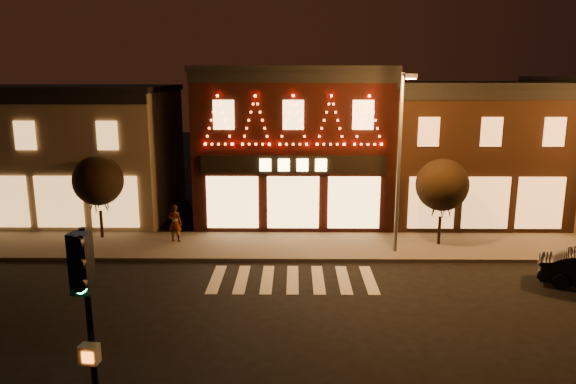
{
  "coord_description": "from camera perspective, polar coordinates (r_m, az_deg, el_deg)",
  "views": [
    {
      "loc": [
        0.04,
        -15.86,
        7.84
      ],
      "look_at": [
        -0.18,
        4.0,
        3.52
      ],
      "focal_mm": 33.48,
      "sensor_mm": 36.0,
      "label": 1
    }
  ],
  "objects": [
    {
      "name": "ground",
      "position": [
        17.69,
        0.47,
        -14.03
      ],
      "size": [
        120.0,
        120.0,
        0.0
      ],
      "primitive_type": "plane",
      "color": "black",
      "rests_on": "ground"
    },
    {
      "name": "sidewalk_far",
      "position": [
        25.16,
        5.11,
        -5.75
      ],
      "size": [
        44.0,
        4.0,
        0.15
      ],
      "primitive_type": "cube",
      "color": "#47423D",
      "rests_on": "ground"
    },
    {
      "name": "building_left",
      "position": [
        32.84,
        -22.82,
        4.0
      ],
      "size": [
        12.2,
        8.28,
        7.3
      ],
      "color": "#7E6E5A",
      "rests_on": "ground"
    },
    {
      "name": "building_pulp",
      "position": [
        30.06,
        0.57,
        5.25
      ],
      "size": [
        10.2,
        8.34,
        8.3
      ],
      "color": "black",
      "rests_on": "ground"
    },
    {
      "name": "building_right_a",
      "position": [
        31.58,
        18.12,
        4.25
      ],
      "size": [
        9.2,
        8.28,
        7.5
      ],
      "color": "#371F13",
      "rests_on": "ground"
    },
    {
      "name": "traffic_signal_near",
      "position": [
        10.76,
        -20.63,
        -11.36
      ],
      "size": [
        0.38,
        0.52,
        4.99
      ],
      "rotation": [
        0.0,
        0.0,
        -0.12
      ],
      "color": "black",
      "rests_on": "sidewalk_near"
    },
    {
      "name": "streetlamp_mid",
      "position": [
        23.42,
        11.87,
        4.4
      ],
      "size": [
        0.49,
        1.78,
        7.82
      ],
      "rotation": [
        0.0,
        0.0,
        -0.0
      ],
      "color": "#59595E",
      "rests_on": "sidewalk_far"
    },
    {
      "name": "tree_left",
      "position": [
        27.09,
        -19.52,
        1.15
      ],
      "size": [
        2.39,
        2.39,
        3.99
      ],
      "rotation": [
        0.0,
        0.0,
        -0.12
      ],
      "color": "black",
      "rests_on": "sidewalk_far"
    },
    {
      "name": "tree_right",
      "position": [
        25.45,
        16.05,
        0.72
      ],
      "size": [
        2.4,
        2.4,
        4.01
      ],
      "rotation": [
        0.0,
        0.0,
        -0.1
      ],
      "color": "black",
      "rests_on": "sidewalk_far"
    },
    {
      "name": "pedestrian",
      "position": [
        25.83,
        -11.91,
        -3.25
      ],
      "size": [
        0.73,
        0.57,
        1.78
      ],
      "primitive_type": "imported",
      "rotation": [
        0.0,
        0.0,
        2.9
      ],
      "color": "gray",
      "rests_on": "sidewalk_far"
    }
  ]
}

